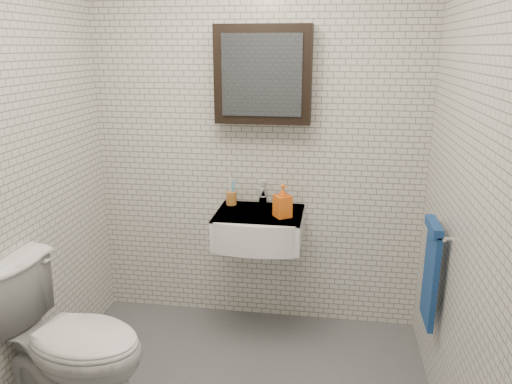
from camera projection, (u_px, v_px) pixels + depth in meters
The scene contains 8 objects.
room_shell at pixel (224, 138), 2.28m from camera, with size 2.22×2.02×2.51m.
washbasin at pixel (258, 229), 3.17m from camera, with size 0.55×0.50×0.20m.
faucet at pixel (263, 195), 3.31m from camera, with size 0.06×0.20×0.15m.
mirror_cabinet at pixel (263, 75), 3.09m from camera, with size 0.60×0.15×0.60m.
towel_rail at pixel (431, 269), 2.67m from camera, with size 0.09×0.30×0.58m.
toothbrush_cup at pixel (231, 197), 3.33m from camera, with size 0.07×0.07×0.19m.
soap_bottle at pixel (283, 201), 3.07m from camera, with size 0.09×0.10×0.21m, color orange.
toilet at pixel (66, 342), 2.53m from camera, with size 0.48×0.84×0.86m, color white.
Camera 1 is at (0.49, -2.21, 1.87)m, focal length 35.00 mm.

